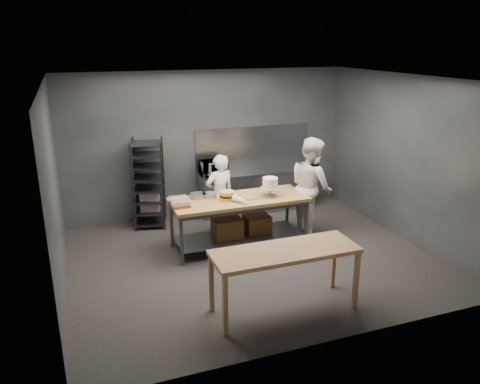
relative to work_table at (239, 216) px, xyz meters
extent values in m
plane|color=black|center=(0.03, -0.55, -0.57)|extent=(6.00, 6.00, 0.00)
cube|color=#4C4F54|center=(0.03, 1.95, 0.93)|extent=(6.00, 0.04, 3.00)
cube|color=#8F5E39|center=(-0.01, -0.02, 0.32)|extent=(2.40, 0.90, 0.06)
cube|color=#47494C|center=(-0.01, -0.02, -0.37)|extent=(2.25, 0.75, 0.03)
cylinder|color=#47494C|center=(-1.15, -0.41, -0.14)|extent=(0.06, 0.06, 0.86)
cylinder|color=#47494C|center=(-1.15, 0.37, -0.14)|extent=(0.06, 0.06, 0.86)
cylinder|color=#47494C|center=(1.13, -0.41, -0.14)|extent=(0.06, 0.06, 0.86)
cylinder|color=#47494C|center=(1.13, 0.37, -0.14)|extent=(0.06, 0.06, 0.86)
cube|color=brown|center=(-0.23, 0.00, -0.18)|extent=(0.50, 0.40, 0.35)
cube|color=brown|center=(0.37, 0.07, -0.21)|extent=(0.45, 0.38, 0.30)
cube|color=olive|center=(-0.14, -2.17, 0.30)|extent=(2.00, 0.70, 0.06)
cube|color=olive|center=(-1.09, -2.47, -0.15)|extent=(0.06, 0.06, 0.84)
cube|color=olive|center=(-1.09, -1.87, -0.15)|extent=(0.06, 0.06, 0.84)
cube|color=olive|center=(0.81, -2.47, -0.15)|extent=(0.06, 0.06, 0.84)
cube|color=olive|center=(0.81, -1.87, -0.15)|extent=(0.06, 0.06, 0.84)
cube|color=slate|center=(1.03, 1.63, 0.31)|extent=(2.60, 0.60, 0.04)
cube|color=slate|center=(1.03, 1.63, -0.14)|extent=(2.56, 0.56, 0.86)
cube|color=slate|center=(1.03, 1.93, 0.78)|extent=(2.60, 0.02, 0.90)
cube|color=black|center=(-1.33, 1.55, 0.30)|extent=(0.73, 0.77, 1.75)
cube|color=white|center=(-1.33, 1.55, -0.03)|extent=(0.42, 0.32, 0.45)
imported|color=white|center=(-0.15, 0.66, 0.21)|extent=(0.63, 0.47, 1.57)
imported|color=white|center=(1.47, 0.09, 0.37)|extent=(0.72, 0.92, 1.88)
imported|color=black|center=(0.03, 1.63, 0.48)|extent=(0.54, 0.37, 0.30)
cylinder|color=#ABA089|center=(0.54, -0.10, 0.36)|extent=(0.20, 0.20, 0.02)
cylinder|color=#ABA089|center=(0.54, -0.10, 0.43)|extent=(0.06, 0.06, 0.12)
cylinder|color=#ABA089|center=(0.54, -0.10, 0.50)|extent=(0.34, 0.34, 0.02)
cylinder|color=white|center=(0.54, -0.10, 0.60)|extent=(0.27, 0.27, 0.18)
cylinder|color=gold|center=(-0.24, -0.03, 0.38)|extent=(0.26, 0.26, 0.06)
cylinder|color=black|center=(-0.24, -0.03, 0.43)|extent=(0.26, 0.26, 0.04)
cylinder|color=gold|center=(-0.24, -0.03, 0.48)|extent=(0.26, 0.26, 0.06)
cylinder|color=gray|center=(-0.69, 0.25, 0.39)|extent=(0.28, 0.28, 0.07)
cylinder|color=gray|center=(-0.48, 0.21, 0.39)|extent=(0.26, 0.26, 0.07)
cone|color=white|center=(-0.06, -0.31, 0.41)|extent=(0.28, 0.39, 0.12)
cube|color=slate|center=(0.23, -0.18, 0.35)|extent=(0.28, 0.02, 0.00)
cube|color=black|center=(0.05, -0.18, 0.36)|extent=(0.09, 0.02, 0.02)
cube|color=#97581E|center=(-1.08, -0.12, 0.37)|extent=(0.30, 0.20, 0.05)
cube|color=silver|center=(-1.08, -0.12, 0.43)|extent=(0.31, 0.21, 0.06)
cube|color=#97581E|center=(-1.07, 0.09, 0.37)|extent=(0.30, 0.20, 0.05)
cube|color=silver|center=(-1.07, 0.09, 0.43)|extent=(0.31, 0.21, 0.06)
camera|label=1|loc=(-2.66, -7.31, 3.00)|focal=35.00mm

